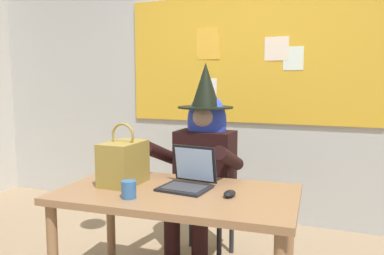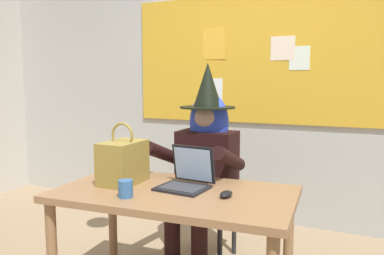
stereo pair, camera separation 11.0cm
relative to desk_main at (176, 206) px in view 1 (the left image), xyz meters
name	(u,v)px [view 1 (the left image)]	position (x,y,z in m)	size (l,w,h in m)	color
wall_back_bulletin	(248,77)	(0.00, 1.66, 0.76)	(6.06, 1.84, 2.74)	#B2B2AD
desk_main	(176,206)	(0.00, 0.00, 0.00)	(1.41, 0.84, 0.71)	#8E6642
chair_at_desk	(208,190)	(-0.07, 0.73, -0.11)	(0.43, 0.43, 0.91)	black
person_costumed	(202,156)	(-0.07, 0.61, 0.18)	(0.59, 0.67, 1.47)	black
laptop	(188,179)	(0.04, 0.09, 0.14)	(0.30, 0.29, 0.24)	black
computer_mouse	(230,194)	(0.32, 0.00, 0.11)	(0.06, 0.10, 0.03)	black
handbag	(123,162)	(-0.36, 0.02, 0.22)	(0.20, 0.30, 0.38)	olive
coffee_mug	(129,190)	(-0.18, -0.22, 0.14)	(0.08, 0.08, 0.10)	#336099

